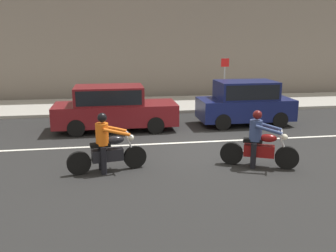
{
  "coord_description": "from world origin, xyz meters",
  "views": [
    {
      "loc": [
        -3.06,
        -10.93,
        3.52
      ],
      "look_at": [
        -1.43,
        -0.77,
        1.02
      ],
      "focal_mm": 39.16,
      "sensor_mm": 36.0,
      "label": 1
    }
  ],
  "objects_px": {
    "street_sign_post": "(225,75)",
    "motorcycle_with_rider_denim_blue": "(259,144)",
    "parked_sedan_maroon": "(113,108)",
    "motorcycle_with_rider_orange_stripe": "(107,148)",
    "parked_hatchback_navy": "(245,102)"
  },
  "relations": [
    {
      "from": "parked_hatchback_navy",
      "to": "street_sign_post",
      "type": "bearing_deg",
      "value": 81.97
    },
    {
      "from": "motorcycle_with_rider_denim_blue",
      "to": "motorcycle_with_rider_orange_stripe",
      "type": "bearing_deg",
      "value": 176.07
    },
    {
      "from": "motorcycle_with_rider_orange_stripe",
      "to": "parked_sedan_maroon",
      "type": "height_order",
      "value": "parked_sedan_maroon"
    },
    {
      "from": "parked_sedan_maroon",
      "to": "motorcycle_with_rider_orange_stripe",
      "type": "bearing_deg",
      "value": -93.1
    },
    {
      "from": "motorcycle_with_rider_orange_stripe",
      "to": "motorcycle_with_rider_denim_blue",
      "type": "relative_size",
      "value": 1.06
    },
    {
      "from": "motorcycle_with_rider_orange_stripe",
      "to": "parked_sedan_maroon",
      "type": "distance_m",
      "value": 4.58
    },
    {
      "from": "motorcycle_with_rider_orange_stripe",
      "to": "motorcycle_with_rider_denim_blue",
      "type": "distance_m",
      "value": 4.17
    },
    {
      "from": "motorcycle_with_rider_orange_stripe",
      "to": "parked_hatchback_navy",
      "type": "xyz_separation_m",
      "value": [
        5.61,
        4.65,
        0.27
      ]
    },
    {
      "from": "parked_sedan_maroon",
      "to": "parked_hatchback_navy",
      "type": "bearing_deg",
      "value": 0.87
    },
    {
      "from": "motorcycle_with_rider_denim_blue",
      "to": "parked_hatchback_navy",
      "type": "relative_size",
      "value": 0.53
    },
    {
      "from": "motorcycle_with_rider_denim_blue",
      "to": "parked_sedan_maroon",
      "type": "relative_size",
      "value": 0.43
    },
    {
      "from": "motorcycle_with_rider_denim_blue",
      "to": "street_sign_post",
      "type": "distance_m",
      "value": 10.3
    },
    {
      "from": "street_sign_post",
      "to": "motorcycle_with_rider_denim_blue",
      "type": "bearing_deg",
      "value": -102.21
    },
    {
      "from": "parked_hatchback_navy",
      "to": "street_sign_post",
      "type": "height_order",
      "value": "street_sign_post"
    },
    {
      "from": "parked_hatchback_navy",
      "to": "street_sign_post",
      "type": "distance_m",
      "value": 5.18
    }
  ]
}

